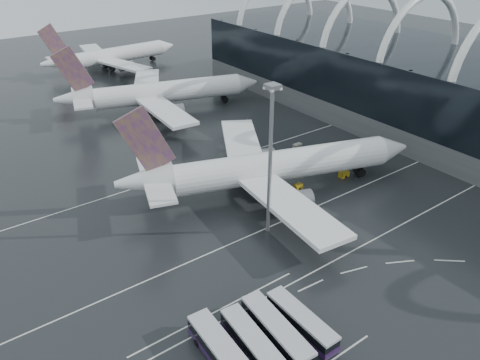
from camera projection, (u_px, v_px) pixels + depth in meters
ground at (333, 251)px, 80.14m from camera, size 420.00×420.00×0.00m
terminal at (448, 92)px, 120.70m from camera, size 42.00×160.00×34.90m
lane_marking_near at (342, 257)px, 78.72m from camera, size 120.00×0.25×0.01m
lane_marking_mid at (287, 219)px, 88.60m from camera, size 120.00×0.25×0.01m
lane_marking_far at (207, 165)px, 108.35m from camera, size 120.00×0.25×0.01m
bus_bay_line_north at (217, 311)px, 67.72m from camera, size 28.00×0.25×0.01m
airliner_main at (268, 168)px, 95.43m from camera, size 61.88×53.64×21.47m
airliner_gate_b at (158, 93)px, 137.30m from camera, size 59.35×52.63×20.93m
airliner_gate_c at (110, 56)px, 176.71m from camera, size 53.81×49.64×19.18m
bus_row_near_a at (223, 354)px, 58.83m from camera, size 3.81×13.64×3.32m
bus_row_near_b at (254, 345)px, 60.22m from camera, size 3.94×12.82×3.11m
bus_row_near_c at (277, 331)px, 62.09m from camera, size 4.06×13.39×3.25m
bus_row_near_d at (301, 321)px, 63.90m from camera, size 2.98×12.06×2.96m
floodlight_mast at (271, 144)px, 77.05m from camera, size 2.11×2.11×27.49m
gse_cart_belly_a at (344, 174)px, 103.10m from camera, size 2.27×1.34×1.24m
gse_cart_belly_b at (297, 146)px, 116.09m from camera, size 2.17×1.29×1.19m
gse_cart_belly_c at (298, 186)px, 98.58m from camera, size 1.87×1.11×1.02m
gse_cart_belly_d at (319, 152)px, 113.11m from camera, size 2.30×1.36×1.26m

